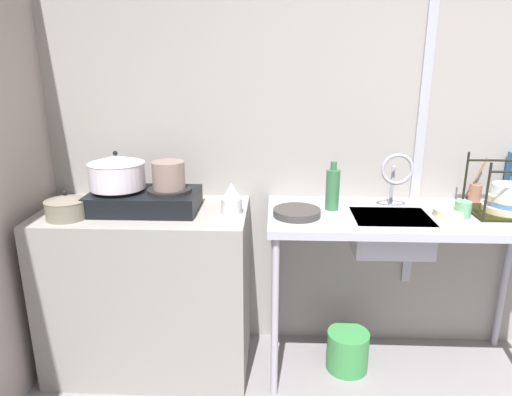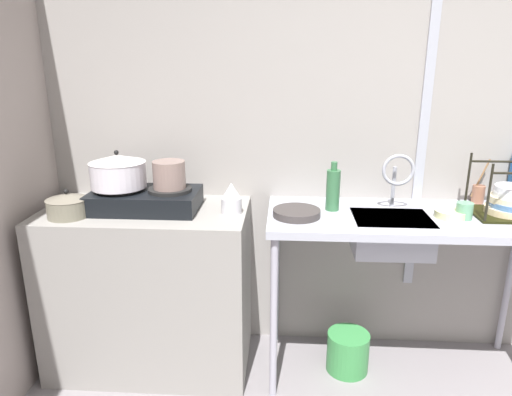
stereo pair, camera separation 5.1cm
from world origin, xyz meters
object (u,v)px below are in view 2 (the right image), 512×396
Objects in this scene: frying_pan at (297,213)px; faucet at (398,173)px; pot_beside_stove at (68,205)px; dish_rack at (511,202)px; cup_by_rack at (464,211)px; pot_on_right_burner at (169,175)px; bottle_by_sink at (333,189)px; pot_on_left_burner at (118,171)px; utensil_jar at (478,193)px; percolator at (231,199)px; bucket_on_floor at (348,352)px; sink_basin at (390,234)px; stove at (145,199)px; small_bowl_on_drainboard at (450,214)px.

faucet is at bearing 14.41° from frying_pan.
pot_beside_stove is 0.86× the size of frying_pan.
cup_by_rack is at bearing -164.96° from dish_rack.
bottle_by_sink is at bearing 3.94° from pot_on_right_burner.
utensil_jar is at bearing 6.97° from pot_on_left_burner.
percolator is 1.14m from cup_by_rack.
dish_rack is at bearing 0.74° from pot_on_right_burner.
pot_on_left_burner is 1.39× the size of pot_beside_stove.
pot_on_right_burner is at bearing 174.61° from percolator.
faucet is (1.41, 0.07, -0.00)m from pot_on_left_burner.
percolator is 0.44× the size of dish_rack.
dish_rack is 1.15m from bucket_on_floor.
pot_beside_stove is (-0.48, -0.14, -0.13)m from pot_on_right_burner.
pot_beside_stove reaches higher than bucket_on_floor.
sink_basin is 0.61m from dish_rack.
frying_pan is (0.78, -0.06, -0.04)m from stove.
faucet is 0.83× the size of dish_rack.
pot_on_right_burner is 0.34m from percolator.
bottle_by_sink is (0.51, 0.09, 0.03)m from percolator.
bucket_on_floor is at bearing -160.03° from utensil_jar.
utensil_jar is at bearing 7.48° from stove.
stove is 0.97m from bottle_by_sink.
faucet is at bearing 6.90° from percolator.
small_bowl_on_drainboard is (1.08, 0.00, -0.06)m from percolator.
pot_on_left_burner is 1.41m from sink_basin.
stove is 1.85× the size of faucet.
sink_basin is 0.31m from faucet.
cup_by_rack is (0.31, -0.11, -0.16)m from faucet.
faucet is at bearing 3.16° from stove.
bottle_by_sink is at bearing 3.40° from stove.
sink_basin is 1.49× the size of bottle_by_sink.
frying_pan is (0.65, -0.06, -0.17)m from pot_on_right_burner.
stove is 0.78m from frying_pan.
stove is 2.32× the size of frying_pan.
sink_basin is at bearing -10.34° from bucket_on_floor.
percolator is 0.53× the size of faucet.
frying_pan is at bearing -177.59° from small_bowl_on_drainboard.
small_bowl_on_drainboard is at bearing -170.79° from dish_rack.
pot_on_right_burner is at bearing -179.26° from dish_rack.
stove is 1.93× the size of pot_on_left_burner.
pot_beside_stove is (-0.35, -0.14, 0.00)m from stove.
sink_basin is at bearing 1.55° from frying_pan.
pot_on_left_burner is at bearing -173.03° from utensil_jar.
pot_beside_stove is 0.57× the size of dish_rack.
pot_on_right_burner reaches higher than bottle_by_sink.
dish_rack is (1.39, 0.05, -0.01)m from percolator.
frying_pan is at bearing -5.23° from pot_on_right_burner.
dish_rack reaches higher than small_bowl_on_drainboard.
cup_by_rack is 0.34× the size of utensil_jar.
frying_pan is 0.24m from bottle_by_sink.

